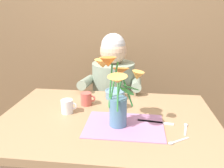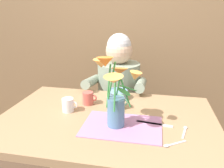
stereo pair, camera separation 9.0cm
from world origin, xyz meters
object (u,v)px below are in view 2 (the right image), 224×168
flower_vase (115,92)px  ceramic_mug (119,102)px  seated_person (118,102)px  tea_cup (88,98)px  ceramic_bowl (118,94)px  dinner_knife (154,124)px  coffee_cup (68,105)px

flower_vase → ceramic_mug: size_ratio=3.97×
seated_person → tea_cup: seated_person is taller
ceramic_bowl → dinner_knife: 0.40m
coffee_cup → dinner_knife: bearing=-7.1°
coffee_cup → tea_cup: size_ratio=1.00×
seated_person → tea_cup: bearing=-106.9°
coffee_cup → ceramic_bowl: bearing=45.6°
seated_person → ceramic_bowl: seated_person is taller
ceramic_bowl → coffee_cup: size_ratio=1.46×
tea_cup → ceramic_bowl: bearing=38.9°
coffee_cup → tea_cup: 0.15m
coffee_cup → ceramic_mug: 0.30m
flower_vase → ceramic_bowl: flower_vase is taller
flower_vase → ceramic_bowl: (-0.05, 0.38, -0.16)m
dinner_knife → coffee_cup: size_ratio=2.04×
ceramic_bowl → ceramic_mug: (0.03, -0.16, 0.01)m
seated_person → ceramic_bowl: bearing=-84.1°
ceramic_bowl → coffee_cup: coffee_cup is taller
ceramic_bowl → tea_cup: 0.21m
seated_person → dinner_knife: bearing=-68.1°
ceramic_bowl → coffee_cup: bearing=-134.4°
seated_person → coffee_cup: seated_person is taller
seated_person → coffee_cup: bearing=-111.7°
ceramic_bowl → ceramic_mug: ceramic_mug is taller
ceramic_mug → dinner_knife: bearing=-35.9°
flower_vase → dinner_knife: flower_vase is taller
dinner_knife → coffee_cup: (-0.50, 0.06, 0.04)m
seated_person → flower_vase: size_ratio=3.08×
seated_person → coffee_cup: size_ratio=12.20×
ceramic_mug → seated_person: bearing=99.5°
tea_cup → dinner_knife: bearing=-23.9°
flower_vase → seated_person: bearing=97.9°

